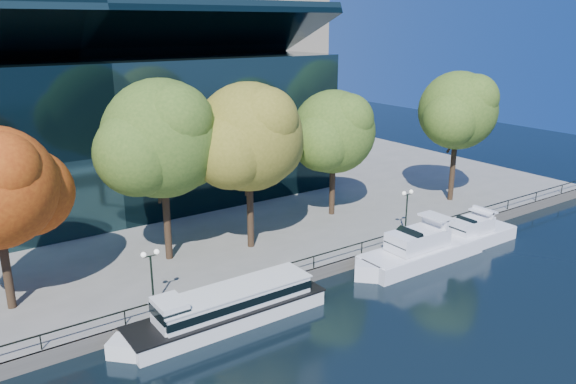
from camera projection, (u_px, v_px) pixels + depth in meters
ground at (285, 314)px, 38.71m from camera, size 160.00×160.00×0.00m
promenade at (112, 187)px, 67.11m from camera, size 90.00×67.08×1.00m
railing at (259, 272)px, 40.70m from camera, size 88.20×0.08×0.99m
convention_building at (82, 130)px, 59.00m from camera, size 50.00×24.57×21.43m
tour_boat at (224, 307)px, 37.13m from camera, size 15.18×3.39×2.88m
cruiser_near at (417, 250)px, 46.66m from camera, size 13.15×3.39×3.81m
cruiser_far at (471, 235)px, 50.44m from camera, size 10.08×2.79×3.29m
tree_2 at (164, 141)px, 42.76m from camera, size 11.42×9.37×14.43m
tree_3 at (251, 139)px, 45.32m from camera, size 11.05×9.06×13.90m
tree_4 at (335, 133)px, 53.81m from camera, size 10.02×8.21×12.30m
tree_5 at (459, 112)px, 57.94m from camera, size 10.08×8.26×13.68m
lamp_1 at (151, 265)px, 36.93m from camera, size 1.26×0.36×4.03m
lamp_2 at (407, 202)px, 50.10m from camera, size 1.26×0.36×4.03m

